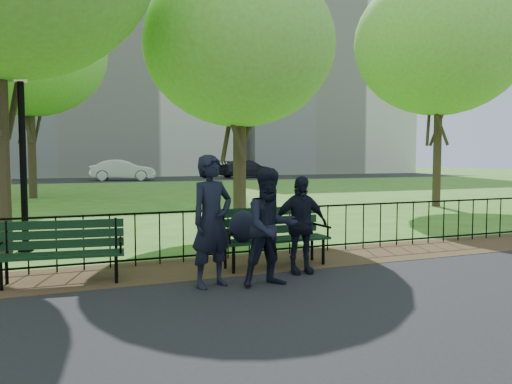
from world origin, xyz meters
name	(u,v)px	position (x,y,z in m)	size (l,w,h in m)	color
ground	(261,288)	(0.00, 0.00, 0.00)	(120.00, 120.00, 0.00)	#3A691B
dirt_strip	(226,265)	(0.00, 1.50, 0.01)	(60.00, 1.60, 0.01)	#352715
far_street	(92,180)	(0.00, 35.00, 0.01)	(70.00, 9.00, 0.01)	black
iron_fence	(217,232)	(0.00, 2.00, 0.50)	(24.06, 0.06, 1.00)	black
apartment_mid	(101,28)	(2.00, 48.00, 15.00)	(24.00, 15.00, 30.00)	beige
apartment_east	(309,73)	(26.00, 48.00, 12.00)	(20.00, 15.00, 24.00)	beige
park_bench_main	(259,228)	(0.42, 1.11, 0.66)	(1.86, 0.64, 1.05)	black
park_bench_left_a	(62,245)	(-2.52, 1.31, 0.56)	(1.76, 0.72, 0.97)	black
lamppost	(23,148)	(-3.16, 4.19, 1.98)	(0.33, 0.33, 3.63)	black
tree_near_e	(239,46)	(1.65, 5.41, 4.52)	(4.68, 4.68, 6.52)	#2D2116
tree_mid_e	(440,43)	(10.33, 8.24, 5.90)	(6.10, 6.10, 8.49)	#2D2116
tree_far_c	(29,51)	(-3.57, 17.66, 6.35)	(6.56, 6.56, 9.15)	#2D2116
person_left	(212,221)	(-0.60, 0.31, 0.92)	(0.66, 0.44, 1.82)	black
person_mid	(271,227)	(0.17, 0.05, 0.83)	(0.80, 0.41, 1.64)	black
person_right	(300,225)	(0.90, 0.59, 0.76)	(0.88, 0.36, 1.50)	black
sedan_silver	(123,170)	(2.17, 33.23, 0.81)	(1.70, 4.87, 1.61)	#B9BDC1
sedan_dark	(247,169)	(12.93, 34.61, 0.78)	(2.16, 5.32, 1.55)	black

